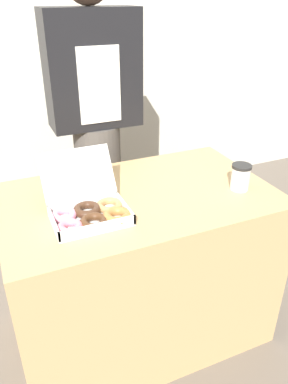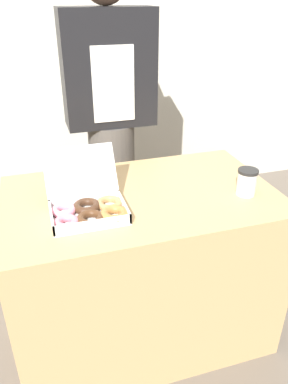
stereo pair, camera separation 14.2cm
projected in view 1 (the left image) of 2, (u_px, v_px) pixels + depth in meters
ground_plane at (139, 326)px, 1.91m from camera, size 14.00×14.00×0.00m
wall_back at (53, 27)px, 2.45m from camera, size 10.00×0.05×2.60m
table at (139, 267)px, 1.73m from camera, size 1.12×0.69×0.76m
donut_box at (91, 211)px, 1.37m from camera, size 0.31×0.33×0.21m
coffee_cup at (240, 177)px, 1.56m from camera, size 0.08×0.08×0.11m
person_customer at (96, 123)px, 1.97m from camera, size 0.46×0.25×1.67m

